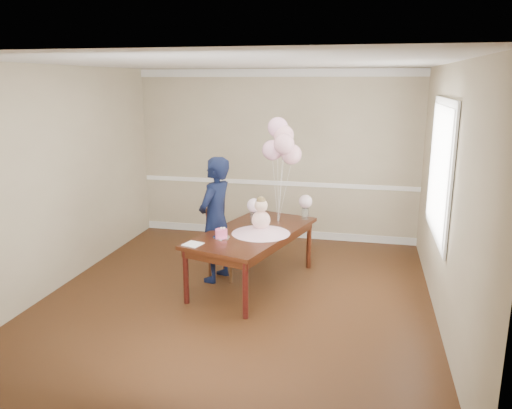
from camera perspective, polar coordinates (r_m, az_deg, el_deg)
The scene contains 52 objects.
floor at distance 6.04m, azimuth -2.16°, elevation -10.61°, with size 4.50×5.00×0.00m, color black.
ceiling at distance 5.50m, azimuth -2.42°, elevation 15.91°, with size 4.50×5.00×0.02m, color silver.
wall_back at distance 8.02m, azimuth 2.31°, elevation 5.63°, with size 4.50×0.02×2.70m, color tan.
wall_front at distance 3.36m, azimuth -13.36°, elevation -6.72°, with size 4.50×0.02×2.70m, color tan.
wall_left at distance 6.56m, azimuth -21.68°, elevation 2.76°, with size 0.02×5.00×2.70m, color tan.
wall_right at distance 5.50m, azimuth 21.02°, elevation 0.82°, with size 0.02×5.00×2.70m, color tan.
chair_rail_trim at distance 8.09m, azimuth 2.27°, elevation 2.46°, with size 4.50×0.02×0.07m, color white.
crown_molding at distance 7.93m, azimuth 2.39°, elevation 14.81°, with size 4.50×0.02×0.12m, color silver.
baseboard_trim at distance 8.30m, azimuth 2.21°, elevation -3.23°, with size 4.50×0.02×0.12m, color silver.
window_frame at distance 5.94m, azimuth 20.32°, elevation 3.78°, with size 0.02×1.66×1.56m, color white.
window_blinds at distance 5.94m, azimuth 20.15°, elevation 3.79°, with size 0.01×1.50×1.40m, color silver.
dining_table_top at distance 6.20m, azimuth -0.38°, elevation -3.21°, with size 0.94×1.88×0.05m, color black.
table_apron at distance 6.22m, azimuth -0.38°, elevation -3.83°, with size 0.85×1.79×0.09m, color black.
table_leg_fl at distance 5.84m, azimuth -8.02°, elevation -8.14°, with size 0.07×0.07×0.66m, color black.
table_leg_fr at distance 5.43m, azimuth -1.22°, elevation -9.74°, with size 0.07×0.07×0.66m, color black.
table_leg_bl at distance 7.21m, azimuth 0.26°, elevation -3.66°, with size 0.07×0.07×0.66m, color black.
table_leg_br at distance 6.88m, azimuth 6.06°, elevation -4.61°, with size 0.07×0.07×0.66m, color black.
baby_skirt at distance 6.07m, azimuth 0.57°, elevation -2.88°, with size 0.72×0.72×0.09m, color #FFBBD1.
baby_torso at distance 6.04m, azimuth 0.57°, elevation -1.77°, with size 0.23×0.23×0.23m, color #FFA1BD.
baby_head at distance 5.99m, azimuth 0.57°, elevation -0.12°, with size 0.16×0.16×0.16m, color beige.
baby_hair at distance 5.98m, azimuth 0.58°, elevation 0.40°, with size 0.11×0.11×0.11m, color brown.
cake_platter at distance 5.94m, azimuth -3.97°, elevation -3.75°, with size 0.21×0.21×0.01m, color silver.
birthday_cake at distance 5.92m, azimuth -3.98°, elevation -3.28°, with size 0.14×0.14×0.09m, color #FF508F.
cake_flower_a at distance 5.90m, azimuth -3.99°, elevation -2.72°, with size 0.03×0.03×0.03m, color white.
cake_flower_b at distance 5.90m, azimuth -3.66°, elevation -2.71°, with size 0.03×0.03×0.03m, color white.
rose_vase_near at distance 6.47m, azimuth -0.24°, elevation -1.55°, with size 0.09×0.09×0.15m, color silver.
roses_near at distance 6.43m, azimuth -0.24°, elevation -0.10°, with size 0.18×0.18×0.18m, color #F7CFDF.
rose_vase_far at distance 6.71m, azimuth 5.65°, elevation -1.06°, with size 0.09×0.09×0.15m, color white.
roses_far at distance 6.67m, azimuth 5.68°, elevation 0.35°, with size 0.18×0.18×0.18m, color beige.
napkin at distance 5.72m, azimuth -7.22°, elevation -4.52°, with size 0.19×0.19×0.01m, color white.
balloon_weight at distance 6.58m, azimuth 2.55°, elevation -1.89°, with size 0.04×0.04×0.02m, color silver.
balloon_a at distance 6.43m, azimuth 1.88°, elevation 6.23°, with size 0.26×0.26×0.26m, color #FCB3D4.
balloon_b at distance 6.30m, azimuth 3.23°, elevation 6.91°, with size 0.26×0.26×0.26m, color #FAB1C4.
balloon_c at distance 6.45m, azimuth 3.18°, elevation 7.91°, with size 0.26×0.26×0.26m, color #FFB4C4.
balloon_d at distance 6.49m, azimuth 2.51°, elevation 8.80°, with size 0.26×0.26×0.26m, color #FEB4DC.
balloon_e at distance 6.41m, azimuth 4.07°, elevation 5.74°, with size 0.26×0.26×0.26m, color #FFB4C3.
balloon_ribbon_a at distance 6.51m, azimuth 2.21°, elevation 1.52°, with size 0.00×0.00×0.79m, color silver.
balloon_ribbon_b at distance 6.44m, azimuth 2.87°, elevation 1.80°, with size 0.00×0.00×0.88m, color white.
balloon_ribbon_c at distance 6.50m, azimuth 2.85°, elevation 2.35°, with size 0.00×0.00×0.98m, color white.
balloon_ribbon_d at distance 6.52m, azimuth 2.52°, elevation 2.81°, with size 0.00×0.00×1.07m, color white.
balloon_ribbon_e at distance 6.50m, azimuth 3.29°, elevation 1.27°, with size 0.00×0.00×0.74m, color silver.
dining_chair_seat at distance 6.54m, azimuth -3.33°, elevation -4.80°, with size 0.40×0.40×0.05m, color #3C2010.
chair_leg_fl at distance 6.57m, azimuth -5.31°, elevation -6.72°, with size 0.04×0.04×0.39m, color #32190D.
chair_leg_fr at distance 6.40m, azimuth -2.90°, elevation -7.28°, with size 0.04×0.04×0.39m, color #361E0E.
chair_leg_bl at distance 6.83m, azimuth -3.68°, elevation -5.89°, with size 0.04×0.04×0.39m, color #3B1E10.
chair_leg_br at distance 6.65m, azimuth -1.32°, elevation -6.40°, with size 0.04×0.04×0.39m, color #3C1D10.
chair_back_post_l at distance 6.43m, azimuth -5.54°, elevation -2.68°, with size 0.04×0.04×0.51m, color #391C0F.
chair_back_post_r at distance 6.69m, azimuth -3.87°, elevation -1.99°, with size 0.04×0.04×0.51m, color #341D0E.
chair_slat_low at distance 6.59m, azimuth -4.67°, elevation -3.24°, with size 0.03×0.37×0.05m, color #3B1E10.
chair_slat_mid at distance 6.55m, azimuth -4.69°, elevation -2.02°, with size 0.03×0.37×0.05m, color #3A140F.
chair_slat_top at distance 6.51m, azimuth -4.72°, elevation -0.78°, with size 0.03×0.37×0.05m, color #34110E.
woman at distance 6.34m, azimuth -4.65°, elevation -1.73°, with size 0.58×0.39×1.61m, color black.
Camera 1 is at (1.42, -5.31, 2.51)m, focal length 35.00 mm.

